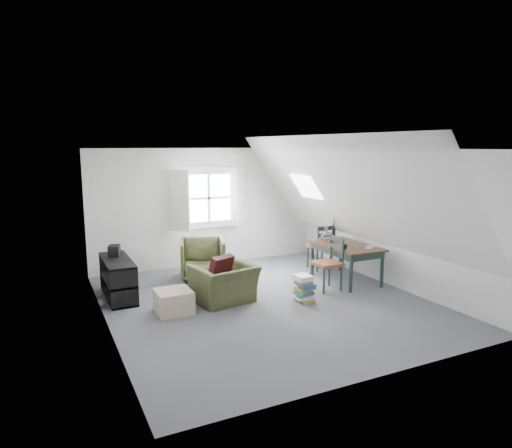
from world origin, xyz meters
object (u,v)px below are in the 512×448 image
armchair_far (203,278)px  magazine_stack (304,288)px  dining_chair_near (329,262)px  dining_chair_far (321,246)px  media_shelf (118,281)px  dining_table (346,249)px  ottoman (174,301)px  armchair_near (224,302)px

armchair_far → magazine_stack: 2.25m
dining_chair_near → magazine_stack: size_ratio=2.23×
dining_chair_far → media_shelf: (-4.10, -0.05, -0.19)m
magazine_stack → dining_chair_near: bearing=24.2°
dining_chair_far → magazine_stack: bearing=42.2°
dining_chair_near → magazine_stack: dining_chair_near is taller
magazine_stack → media_shelf: bearing=151.8°
dining_chair_near → dining_table: bearing=118.3°
dining_table → dining_chair_far: bearing=91.6°
armchair_far → dining_chair_far: 2.53m
armchair_far → dining_chair_near: size_ratio=0.89×
dining_table → media_shelf: (-4.06, 0.85, -0.31)m
media_shelf → dining_table: bearing=-11.7°
dining_table → magazine_stack: bearing=-150.2°
armchair_far → ottoman: bearing=-106.5°
media_shelf → magazine_stack: (2.75, -1.48, -0.08)m
ottoman → media_shelf: media_shelf is taller
dining_chair_near → media_shelf: bearing=-107.6°
ottoman → dining_table: size_ratio=0.38×
ottoman → dining_table: dining_table is taller
dining_chair_near → media_shelf: 3.66m
dining_chair_far → dining_table: bearing=81.2°
ottoman → armchair_far: bearing=56.9°
ottoman → dining_chair_near: 2.84m
dining_chair_near → ottoman: bearing=-90.7°
dining_table → magazine_stack: size_ratio=3.26×
dining_chair_near → media_shelf: dining_chair_near is taller
magazine_stack → armchair_near: bearing=157.2°
ottoman → dining_chair_far: size_ratio=0.56×
dining_table → dining_chair_near: 0.68m
ottoman → dining_table: bearing=3.8°
ottoman → magazine_stack: magazine_stack is taller
armchair_near → media_shelf: media_shelf is taller
armchair_far → dining_chair_near: (1.81, -1.63, 0.50)m
dining_table → dining_chair_far: dining_chair_far is taller
armchair_near → dining_chair_near: 2.00m
dining_chair_far → media_shelf: size_ratio=0.72×
armchair_near → armchair_far: (0.12, 1.44, 0.00)m
ottoman → dining_table: (3.41, 0.23, 0.43)m
dining_chair_far → dining_chair_near: 1.37m
dining_chair_near → media_shelf: size_ratio=0.74×
armchair_far → dining_chair_far: dining_chair_far is taller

